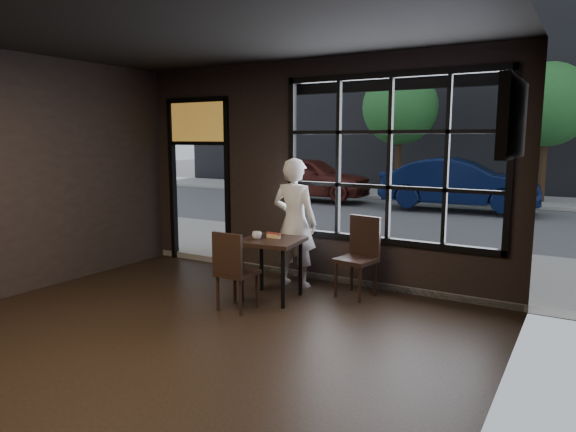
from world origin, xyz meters
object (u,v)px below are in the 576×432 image
Objects in this scene: man at (294,223)px; navy_car at (459,183)px; chair_near at (237,270)px; cafe_table at (272,269)px.

man reaches higher than navy_car.
chair_near is 0.54× the size of man.
man is 0.42× the size of navy_car.
man is (0.09, 1.23, 0.42)m from chair_near.
chair_near is at bearing -111.66° from cafe_table.
navy_car is (0.37, 10.05, 0.32)m from chair_near.
cafe_table is 0.44× the size of man.
navy_car is at bearing 81.08° from cafe_table.
navy_car is (0.28, 8.81, -0.10)m from man.
chair_near is 0.23× the size of navy_car.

